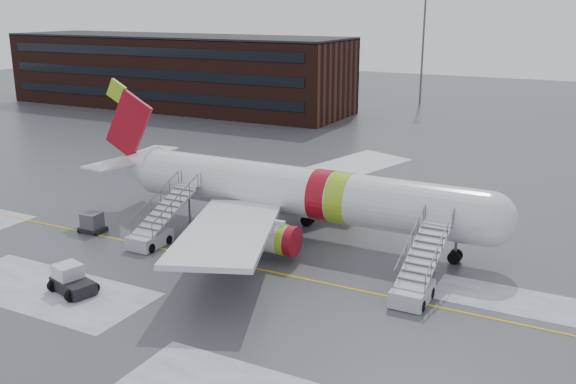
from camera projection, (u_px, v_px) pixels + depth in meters
The scene contains 8 objects.
ground at pixel (216, 254), 45.99m from camera, with size 260.00×260.00×0.00m, color #494C4F.
airliner at pixel (289, 191), 49.22m from camera, with size 35.03×32.97×11.18m.
airstair_fwd at pixel (416, 281), 38.92m from camera, with size 2.05×7.70×3.48m.
airstair_aft at pixel (156, 230), 47.79m from camera, with size 2.05×7.70×3.48m.
pushback_tug at pixel (71, 280), 39.71m from camera, with size 3.32×2.82×1.71m.
uld_container at pixel (92, 223), 50.26m from camera, with size 1.97×1.48×1.56m.
terminal_building at pixel (175, 71), 111.05m from camera, with size 62.00×16.11×12.30m.
light_mast_far_n at pixel (424, 25), 112.05m from camera, with size 1.20×1.20×24.25m.
Camera 1 is at (24.49, -35.62, 17.13)m, focal length 40.00 mm.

